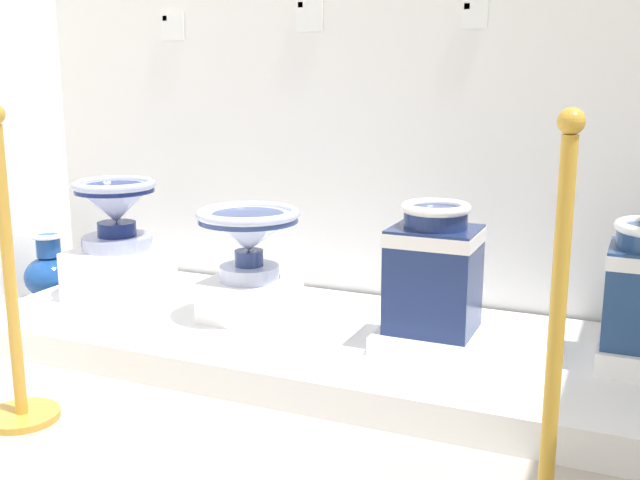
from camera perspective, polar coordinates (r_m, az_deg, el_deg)
wall_back at (r=3.46m, az=5.53°, el=17.29°), size 3.89×0.06×2.88m
display_platform at (r=3.10m, az=1.66°, el=-7.91°), size 3.05×1.05×0.13m
plinth_block_slender_white at (r=3.62m, az=-14.79°, el=-2.39°), size 0.37×0.38×0.23m
antique_toilet_slender_white at (r=3.56m, az=-15.06°, el=2.45°), size 0.37×0.37×0.32m
plinth_block_pale_glazed at (r=3.20m, az=-5.27°, el=-4.49°), size 0.36×0.29×0.17m
antique_toilet_pale_glazed at (r=3.13m, az=-5.38°, el=0.67°), size 0.42×0.42×0.30m
plinth_block_central_ornate at (r=2.93m, az=8.35°, el=-7.26°), size 0.39×0.38×0.07m
antique_toilet_central_ornate at (r=2.85m, az=8.53°, el=-1.92°), size 0.32×0.29×0.48m
info_placard_first at (r=3.92m, az=-11.00°, el=15.43°), size 0.13×0.01×0.13m
info_placard_second at (r=3.56m, az=-0.83°, el=16.53°), size 0.13×0.01×0.15m
info_placard_third at (r=3.33m, az=11.49°, el=16.23°), size 0.10×0.01×0.11m
decorative_vase_companion at (r=4.06m, az=-19.53°, el=-2.37°), size 0.26×0.26×0.36m
stanchion_post_near_left at (r=2.70m, az=-21.92°, el=-6.07°), size 0.25×0.25×1.05m
stanchion_post_near_right at (r=2.00m, az=16.92°, el=-11.62°), size 0.24×0.24×1.07m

